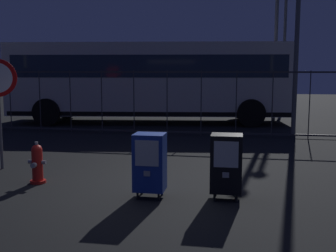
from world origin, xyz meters
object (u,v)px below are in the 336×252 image
(street_light_near_left, at_px, (286,13))
(fire_hydrant, at_px, (37,164))
(street_light_far_left, at_px, (277,22))
(newspaper_box_primary, at_px, (226,163))
(newspaper_box_secondary, at_px, (150,162))
(bus_near, at_px, (151,78))

(street_light_near_left, bearing_deg, fire_hydrant, -111.12)
(street_light_near_left, height_order, street_light_far_left, street_light_near_left)
(newspaper_box_primary, height_order, street_light_far_left, street_light_far_left)
(street_light_far_left, bearing_deg, street_light_near_left, 79.77)
(newspaper_box_primary, xyz_separation_m, street_light_far_left, (1.54, 10.80, 3.31))
(newspaper_box_primary, distance_m, newspaper_box_secondary, 1.19)
(street_light_near_left, distance_m, street_light_far_left, 4.25)
(bus_near, bearing_deg, fire_hydrant, -98.13)
(newspaper_box_secondary, bearing_deg, fire_hydrant, 167.55)
(street_light_near_left, bearing_deg, newspaper_box_secondary, -102.98)
(newspaper_box_secondary, distance_m, bus_near, 9.66)
(newspaper_box_primary, bearing_deg, fire_hydrant, 173.93)
(fire_hydrant, xyz_separation_m, street_light_near_left, (5.61, 14.53, 4.43))
(newspaper_box_primary, xyz_separation_m, newspaper_box_secondary, (-1.19, -0.12, 0.00))
(street_light_near_left, xyz_separation_m, street_light_far_left, (-0.74, -4.09, -0.90))
(newspaper_box_primary, relative_size, newspaper_box_secondary, 1.00)
(street_light_far_left, bearing_deg, bus_near, -162.07)
(fire_hydrant, relative_size, newspaper_box_primary, 0.73)
(bus_near, bearing_deg, newspaper_box_primary, -78.18)
(bus_near, distance_m, street_light_near_left, 8.44)
(fire_hydrant, height_order, newspaper_box_primary, newspaper_box_primary)
(street_light_far_left, bearing_deg, newspaper_box_primary, -98.10)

